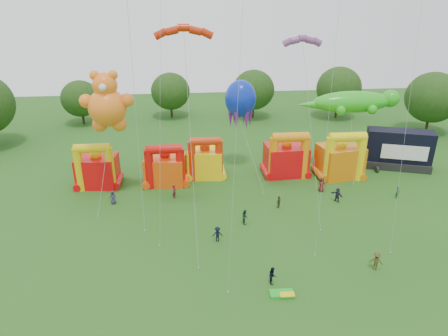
{
  "coord_description": "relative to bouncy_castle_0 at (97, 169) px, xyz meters",
  "views": [
    {
      "loc": [
        -5.77,
        -21.51,
        22.98
      ],
      "look_at": [
        -1.73,
        18.0,
        5.72
      ],
      "focal_mm": 32.0,
      "sensor_mm": 36.0,
      "label": 1
    }
  ],
  "objects": [
    {
      "name": "ground",
      "position": [
        17.29,
        -27.02,
        -2.37
      ],
      "size": [
        160.0,
        160.0,
        0.0
      ],
      "primitive_type": "plane",
      "color": "#215518",
      "rests_on": "ground"
    },
    {
      "name": "tree_ring",
      "position": [
        16.09,
        -26.4,
        3.89
      ],
      "size": [
        124.86,
        126.98,
        12.07
      ],
      "color": "#352314",
      "rests_on": "ground"
    },
    {
      "name": "bouncy_castle_0",
      "position": [
        0.0,
        0.0,
        0.0
      ],
      "size": [
        5.3,
        4.45,
        6.22
      ],
      "color": "red",
      "rests_on": "ground"
    },
    {
      "name": "bouncy_castle_1",
      "position": [
        8.77,
        -0.19,
        -0.14
      ],
      "size": [
        5.65,
        4.82,
        5.85
      ],
      "color": "#EF4C0C",
      "rests_on": "ground"
    },
    {
      "name": "bouncy_castle_2",
      "position": [
        14.05,
        1.41,
        -0.05
      ],
      "size": [
        4.93,
        4.11,
        6.05
      ],
      "color": "yellow",
      "rests_on": "ground"
    },
    {
      "name": "bouncy_castle_3",
      "position": [
        25.2,
        1.03,
        0.1
      ],
      "size": [
        5.7,
        4.68,
        6.52
      ],
      "color": "red",
      "rests_on": "ground"
    },
    {
      "name": "bouncy_castle_4",
      "position": [
        32.35,
        -0.34,
        0.19
      ],
      "size": [
        6.18,
        5.29,
        6.77
      ],
      "color": "orange",
      "rests_on": "ground"
    },
    {
      "name": "stage_trailer",
      "position": [
        41.73,
        1.9,
        0.33
      ],
      "size": [
        9.47,
        6.01,
        5.58
      ],
      "color": "black",
      "rests_on": "ground"
    },
    {
      "name": "teddy_bear_kite",
      "position": [
        2.48,
        -3.86,
        6.34
      ],
      "size": [
        6.13,
        7.61,
        15.46
      ],
      "color": "orange",
      "rests_on": "ground"
    },
    {
      "name": "gecko_kite",
      "position": [
        34.29,
        2.22,
        5.59
      ],
      "size": [
        14.49,
        8.45,
        11.15
      ],
      "color": "green",
      "rests_on": "ground"
    },
    {
      "name": "octopus_kite",
      "position": [
        19.73,
        2.12,
        3.84
      ],
      "size": [
        4.27,
        11.28,
        12.65
      ],
      "color": "#0C27B4",
      "rests_on": "ground"
    },
    {
      "name": "parafoil_kites",
      "position": [
        17.51,
        -11.01,
        8.18
      ],
      "size": [
        21.23,
        13.06,
        24.84
      ],
      "color": "red",
      "rests_on": "ground"
    },
    {
      "name": "diamond_kites",
      "position": [
        19.7,
        -15.08,
        14.0
      ],
      "size": [
        24.85,
        14.04,
        40.12
      ],
      "color": "red",
      "rests_on": "ground"
    },
    {
      "name": "folded_kite_bundle",
      "position": [
        19.03,
        -22.91,
        -2.23
      ],
      "size": [
        2.04,
        1.16,
        0.31
      ],
      "color": "green",
      "rests_on": "ground"
    },
    {
      "name": "spectator_0",
      "position": [
        2.64,
        -5.27,
        -1.52
      ],
      "size": [
        0.88,
        0.62,
        1.7
      ],
      "primitive_type": "imported",
      "rotation": [
        0.0,
        0.0,
        0.09
      ],
      "color": "#2E2A46",
      "rests_on": "ground"
    },
    {
      "name": "spectator_1",
      "position": [
        9.9,
        -4.51,
        -1.49
      ],
      "size": [
        0.6,
        0.74,
        1.75
      ],
      "primitive_type": "imported",
      "rotation": [
        0.0,
        0.0,
        1.24
      ],
      "color": "#5A1923",
      "rests_on": "ground"
    },
    {
      "name": "spectator_2",
      "position": [
        17.62,
        -11.3,
        -1.52
      ],
      "size": [
        0.67,
        0.85,
        1.69
      ],
      "primitive_type": "imported",
      "rotation": [
        0.0,
        0.0,
        1.61
      ],
      "color": "#183C23",
      "rests_on": "ground"
    },
    {
      "name": "spectator_3",
      "position": [
        14.34,
        -14.44,
        -1.54
      ],
      "size": [
        1.09,
        0.64,
        1.67
      ],
      "primitive_type": "imported",
      "rotation": [
        0.0,
        0.0,
        3.13
      ],
      "color": "black",
      "rests_on": "ground"
    },
    {
      "name": "spectator_4",
      "position": [
        22.08,
        -8.24,
        -1.6
      ],
      "size": [
        0.86,
        0.93,
        1.53
      ],
      "primitive_type": "imported",
      "rotation": [
        0.0,
        0.0,
        4.03
      ],
      "color": "#46421C",
      "rests_on": "ground"
    },
    {
      "name": "spectator_5",
      "position": [
        29.44,
        -7.43,
        -1.49
      ],
      "size": [
        1.35,
        1.65,
        1.76
      ],
      "primitive_type": "imported",
      "rotation": [
        0.0,
        0.0,
        5.31
      ],
      "color": "#202336",
      "rests_on": "ground"
    },
    {
      "name": "spectator_6",
      "position": [
        28.43,
        -4.6,
        -1.4
      ],
      "size": [
        1.05,
        0.79,
        1.94
      ],
      "primitive_type": "imported",
      "rotation": [
        0.0,
        0.0,
        6.09
      ],
      "color": "#561A18",
      "rests_on": "ground"
    },
    {
      "name": "spectator_7",
      "position": [
        37.09,
        -7.37,
        -1.6
      ],
      "size": [
        0.64,
        0.67,
        1.55
      ],
      "primitive_type": "imported",
      "rotation": [
        0.0,
        0.0,
        0.9
      ],
      "color": "#1A4128",
      "rests_on": "ground"
    },
    {
      "name": "spectator_8",
      "position": [
        18.52,
        -21.23,
        -1.59
      ],
      "size": [
        0.66,
        0.82,
        1.56
      ],
      "primitive_type": "imported",
      "rotation": [
        0.0,
        0.0,
        1.47
      ],
      "color": "black",
      "rests_on": "ground"
    },
    {
      "name": "spectator_9",
      "position": [
        28.24,
        -20.38,
        -1.47
      ],
      "size": [
        1.33,
        1.08,
        1.79
      ],
      "primitive_type": "imported",
      "rotation": [
        0.0,
        0.0,
        2.72
      ],
      "color": "#403A19",
      "rests_on": "ground"
    }
  ]
}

